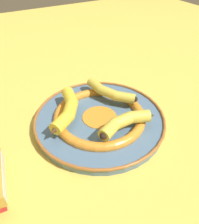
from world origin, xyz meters
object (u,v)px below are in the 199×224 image
decorative_bowl (100,118)px  banana_c (108,92)px  banana_a (125,122)px  banana_b (67,110)px

decorative_bowl → banana_c: size_ratio=2.14×
banana_a → banana_c: (0.04, 0.14, -0.00)m
decorative_bowl → banana_b: bearing=157.9°
banana_a → banana_b: banana_b is taller
banana_b → banana_c: (0.15, 0.03, -0.00)m
decorative_bowl → banana_b: 0.10m
decorative_bowl → banana_a: size_ratio=2.18×
decorative_bowl → banana_c: 0.10m
banana_a → banana_b: (-0.11, 0.12, 0.00)m
banana_a → banana_c: 0.15m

